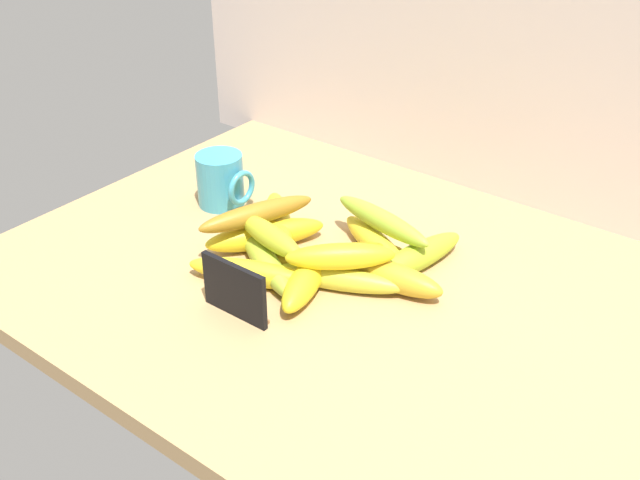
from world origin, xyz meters
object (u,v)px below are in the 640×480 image
object	(u,v)px
banana_2	(254,273)
banana_10	(382,221)
banana_4	(278,224)
banana_12	(257,214)
banana_8	(415,258)
banana_5	(265,260)
chalkboard_sign	(235,292)
banana_6	(305,281)
banana_7	(376,244)
coffee_mug	(221,180)
banana_3	(338,257)
banana_11	(340,256)
banana_13	(270,236)
banana_1	(336,279)
banana_0	(265,235)
banana_9	(392,277)

from	to	relation	value
banana_2	banana_10	xyz separation A→B (cm)	(9.63, 19.24, 3.55)
banana_4	banana_12	bearing A→B (deg)	-90.62
banana_2	banana_8	xyz separation A→B (cm)	(16.68, 17.91, 0.15)
banana_5	chalkboard_sign	bearing A→B (deg)	-69.06
banana_6	banana_7	xyz separation A→B (cm)	(2.25, 14.97, -0.26)
coffee_mug	banana_7	world-z (taller)	coffee_mug
banana_3	banana_11	bearing A→B (deg)	-50.81
coffee_mug	banana_6	world-z (taller)	coffee_mug
banana_7	banana_11	bearing A→B (deg)	-85.47
banana_12	banana_6	bearing A→B (deg)	-21.18
banana_8	banana_5	bearing A→B (deg)	-141.79
banana_8	banana_3	bearing A→B (deg)	-143.49
banana_4	banana_13	distance (cm)	9.99
banana_2	banana_11	xyz separation A→B (cm)	(10.54, 7.02, 3.51)
chalkboard_sign	banana_1	world-z (taller)	chalkboard_sign
banana_6	banana_5	bearing A→B (deg)	173.00
banana_0	banana_13	bearing A→B (deg)	-40.28
coffee_mug	banana_7	xyz separation A→B (cm)	(30.68, 2.50, -2.74)
banana_0	banana_3	bearing A→B (deg)	8.97
banana_2	banana_6	bearing A→B (deg)	20.68
banana_2	banana_13	bearing A→B (deg)	102.60
banana_8	banana_12	world-z (taller)	banana_12
banana_1	banana_4	world-z (taller)	banana_4
banana_6	banana_13	xyz separation A→B (cm)	(-8.60, 2.40, 3.26)
banana_13	banana_0	bearing A→B (deg)	139.72
banana_11	banana_13	bearing A→B (deg)	-171.22
banana_4	banana_13	size ratio (longest dim) A/B	1.34
chalkboard_sign	banana_11	world-z (taller)	chalkboard_sign
banana_3	banana_7	size ratio (longest dim) A/B	1.09
banana_0	banana_7	xyz separation A→B (cm)	(15.27, 8.84, -0.29)
banana_1	banana_8	xyz separation A→B (cm)	(6.45, 11.35, 0.35)
banana_0	banana_11	size ratio (longest dim) A/B	1.22
chalkboard_sign	banana_5	xyz separation A→B (cm)	(-4.16, 10.89, -2.04)
banana_13	banana_10	bearing A→B (deg)	52.42
banana_2	banana_8	distance (cm)	24.47
banana_4	banana_10	distance (cm)	17.47
banana_1	banana_9	xyz separation A→B (cm)	(6.39, 4.82, 0.40)
banana_9	banana_11	world-z (taller)	banana_11
banana_4	banana_1	bearing A→B (deg)	-21.43
banana_6	banana_8	size ratio (longest dim) A/B	0.77
banana_8	banana_13	xyz separation A→B (cm)	(-17.84, -12.70, 3.32)
coffee_mug	banana_12	world-z (taller)	coffee_mug
banana_5	banana_8	world-z (taller)	banana_8
banana_4	banana_5	xyz separation A→B (cm)	(5.20, -9.21, -0.31)
chalkboard_sign	banana_4	size ratio (longest dim) A/B	0.54
banana_6	banana_12	xyz separation A→B (cm)	(-13.86, 5.37, 3.96)
banana_8	banana_11	size ratio (longest dim) A/B	1.25
banana_7	banana_13	xyz separation A→B (cm)	(-10.86, -12.57, 3.51)
banana_7	banana_10	size ratio (longest dim) A/B	0.96
banana_2	banana_6	xyz separation A→B (cm)	(7.44, 2.81, 0.21)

